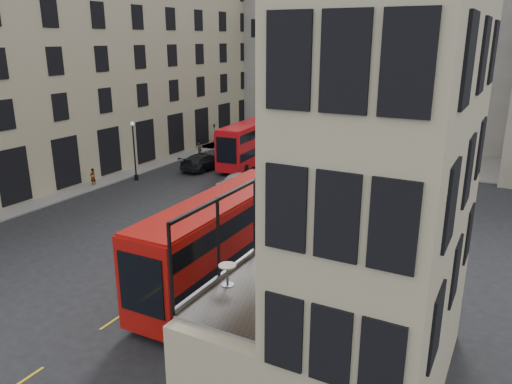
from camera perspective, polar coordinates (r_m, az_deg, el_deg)
The scene contains 31 objects.
ground at distance 23.61m, azimuth -11.22°, elevation -14.71°, with size 140.00×140.00×0.00m, color black.
host_building_main at distance 16.17m, azimuth 15.47°, elevation 0.15°, with size 7.26×11.40×15.10m.
host_frontage at distance 19.42m, azimuth 3.88°, elevation -14.19°, with size 3.00×11.00×4.50m, color tan.
cafe_floor at distance 18.33m, azimuth 4.03°, elevation -8.04°, with size 3.00×10.00×0.10m, color slate.
building_left at distance 53.41m, azimuth -21.24°, elevation 15.06°, with size 14.60×50.60×22.00m.
gateway at distance 65.79m, azimuth 12.62°, elevation 14.24°, with size 35.00×10.60×18.00m.
pavement_far at distance 57.85m, azimuth 8.29°, elevation 4.77°, with size 40.00×12.00×0.12m, color slate.
pavement_left at distance 46.15m, azimuth -23.11°, elevation 0.35°, with size 8.00×48.00×0.12m, color slate.
traffic_light_near at distance 32.23m, azimuth 0.66°, elevation -0.73°, with size 0.16×0.20×3.80m.
traffic_light_far at distance 52.52m, azimuth -4.78°, elevation 6.26°, with size 0.16×0.20×3.80m.
street_lamp_a at distance 45.96m, azimuth -13.71°, elevation 4.21°, with size 0.36×0.36×5.33m.
street_lamp_b at distance 53.72m, azimuth 6.90°, elevation 6.41°, with size 0.36×0.36×5.33m.
bus_near at distance 25.37m, azimuth -4.20°, elevation -5.24°, with size 2.90×12.01×4.78m.
bus_far at distance 50.38m, azimuth -0.58°, elevation 5.86°, with size 3.32×11.01×4.33m.
car_a at distance 42.44m, azimuth -2.39°, elevation 1.24°, with size 1.61×4.00×1.36m, color #9FA2A6.
car_b at distance 42.75m, azimuth 5.62°, elevation 1.28°, with size 1.43×4.11×1.35m, color #A20914.
car_c at distance 49.07m, azimuth -5.90°, elevation 3.51°, with size 2.25×5.52×1.60m, color black.
bicycle at distance 33.56m, azimuth -11.37°, elevation -3.81°, with size 0.68×1.95×1.03m, color gray.
cyclist at distance 35.46m, azimuth -2.80°, elevation -1.76°, with size 0.61×0.40×1.68m, color yellow.
pedestrian_a at distance 54.17m, azimuth -6.53°, elevation 4.92°, with size 0.90×0.70×1.85m, color gray.
pedestrian_b at distance 61.01m, azimuth 3.09°, elevation 6.37°, with size 1.15×0.66×1.79m, color gray.
pedestrian_c at distance 59.40m, azimuth 9.36°, elevation 5.87°, with size 1.06×0.44×1.81m, color gray.
pedestrian_d at distance 47.65m, azimuth 12.11°, elevation 2.94°, with size 0.90×0.59×1.84m, color gray.
pedestrian_e at distance 45.47m, azimuth -18.15°, elevation 1.61°, with size 0.58×0.38×1.58m, color gray.
cafe_table_near at distance 16.44m, azimuth -3.29°, elevation -9.10°, with size 0.58×0.58×0.72m.
cafe_table_mid at distance 18.31m, azimuth 1.50°, elevation -6.13°, with size 0.61×0.61×0.76m.
cafe_table_far at distance 20.26m, azimuth 4.97°, elevation -3.98°, with size 0.55×0.55×0.69m.
cafe_chair_a at distance 15.61m, azimuth 2.97°, elevation -11.41°, with size 0.57×0.57×0.95m.
cafe_chair_b at distance 16.92m, azimuth 4.49°, elevation -9.23°, with size 0.48×0.48×0.79m.
cafe_chair_c at distance 18.29m, azimuth 7.10°, elevation -7.06°, with size 0.52×0.52×0.92m.
cafe_chair_d at distance 20.81m, azimuth 9.96°, elevation -4.12°, with size 0.50×0.50×0.92m.
Camera 1 is at (13.23, -15.16, 12.36)m, focal length 35.00 mm.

